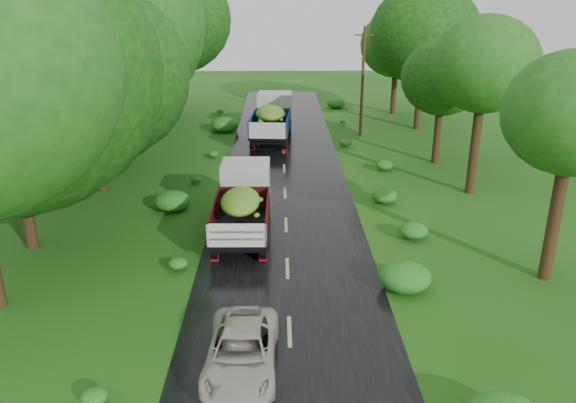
{
  "coord_description": "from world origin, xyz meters",
  "views": [
    {
      "loc": [
        -0.27,
        -10.12,
        9.52
      ],
      "look_at": [
        0.06,
        10.38,
        1.7
      ],
      "focal_mm": 35.0,
      "sensor_mm": 36.0,
      "label": 1
    }
  ],
  "objects_px": {
    "car": "(241,352)",
    "utility_pole": "(363,81)",
    "truck_far": "(272,116)",
    "truck_near": "(243,201)"
  },
  "relations": [
    {
      "from": "car",
      "to": "utility_pole",
      "type": "height_order",
      "value": "utility_pole"
    },
    {
      "from": "truck_far",
      "to": "utility_pole",
      "type": "xyz_separation_m",
      "value": [
        6.03,
        0.97,
        2.14
      ]
    },
    {
      "from": "truck_near",
      "to": "utility_pole",
      "type": "height_order",
      "value": "utility_pole"
    },
    {
      "from": "truck_far",
      "to": "utility_pole",
      "type": "bearing_deg",
      "value": 13.53
    },
    {
      "from": "truck_near",
      "to": "car",
      "type": "xyz_separation_m",
      "value": [
        0.46,
        -9.0,
        -0.84
      ]
    },
    {
      "from": "truck_far",
      "to": "car",
      "type": "xyz_separation_m",
      "value": [
        -0.58,
        -24.33,
        -0.99
      ]
    },
    {
      "from": "truck_far",
      "to": "utility_pole",
      "type": "distance_m",
      "value": 6.47
    },
    {
      "from": "utility_pole",
      "to": "truck_near",
      "type": "bearing_deg",
      "value": -105.36
    },
    {
      "from": "car",
      "to": "utility_pole",
      "type": "bearing_deg",
      "value": 76.82
    },
    {
      "from": "car",
      "to": "truck_far",
      "type": "bearing_deg",
      "value": 90.1
    }
  ]
}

